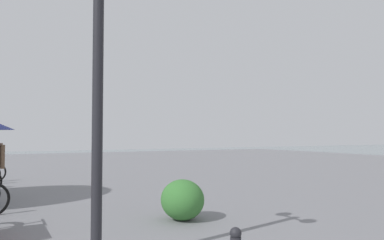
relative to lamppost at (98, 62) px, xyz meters
name	(u,v)px	position (x,y,z in m)	size (l,w,h in m)	color
lamppost	(98,62)	(0.00, 0.00, 0.00)	(0.98, 0.28, 3.95)	#232328
shrub_low	(182,200)	(1.82, -2.12, -2.24)	(0.94, 0.85, 0.80)	#387533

